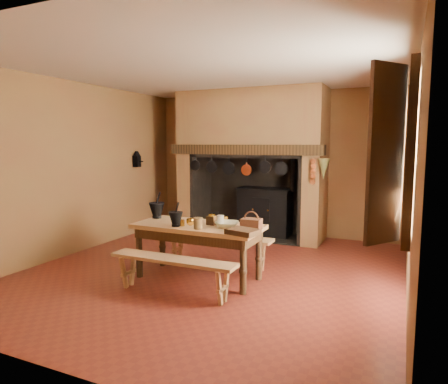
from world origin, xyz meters
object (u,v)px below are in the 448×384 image
Objects in this scene: iron_range at (265,211)px; mixing_bowl at (227,224)px; work_table at (198,233)px; coffee_grinder at (212,220)px; wicker_basket at (251,224)px; bench_front at (173,267)px.

iron_range reaches higher than mixing_bowl.
coffee_grinder reaches higher than work_table.
bench_front is at bearing -141.17° from wicker_basket.
iron_range is 6.40× the size of wicker_basket.
work_table is at bearing -90.13° from iron_range.
bench_front is 6.45× the size of wicker_basket.
wicker_basket reaches higher than work_table.
bench_front is 1.10m from wicker_basket.
mixing_bowl is at bearing -1.28° from work_table.
work_table is 0.26m from coffee_grinder.
bench_front is (0.00, -0.65, -0.28)m from work_table.
iron_range is 0.94× the size of work_table.
mixing_bowl is 0.33m from wicker_basket.
iron_range reaches higher than work_table.
iron_range is at bearing 89.87° from work_table.
bench_front is 5.35× the size of mixing_bowl.
bench_front is (-0.01, -3.43, -0.14)m from iron_range.
iron_range is at bearing 99.93° from coffee_grinder.
work_table is at bearing 178.72° from mixing_bowl.
work_table is 0.77m from wicker_basket.
mixing_bowl is (0.42, 0.64, 0.43)m from bench_front.
bench_front is at bearing -97.16° from coffee_grinder.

